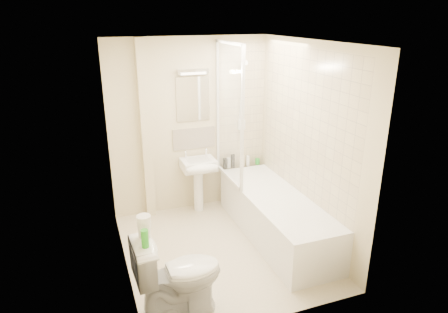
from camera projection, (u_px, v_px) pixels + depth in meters
name	position (u px, v px, depth m)	size (l,w,h in m)	color
floor	(221.00, 249.00, 4.78)	(2.50, 2.50, 0.00)	beige
wall_back	(190.00, 127.00, 5.48)	(2.20, 0.02, 2.40)	beige
wall_left	(118.00, 168.00, 4.02)	(0.02, 2.50, 2.40)	beige
wall_right	(308.00, 144.00, 4.74)	(0.02, 2.50, 2.40)	beige
ceiling	(220.00, 42.00, 3.97)	(2.20, 2.50, 0.02)	white
tile_back	(241.00, 107.00, 5.64)	(0.70, 0.01, 1.75)	beige
tile_right	(305.00, 125.00, 4.71)	(0.01, 2.10, 1.75)	beige
pipe_boxing	(146.00, 132.00, 5.23)	(0.12, 0.12, 2.40)	beige
splashback	(194.00, 138.00, 5.55)	(0.60, 0.01, 0.30)	beige
mirror	(193.00, 99.00, 5.36)	(0.46, 0.01, 0.60)	white
strip_light	(193.00, 72.00, 5.21)	(0.42, 0.07, 0.07)	silver
bathtub	(276.00, 215.00, 4.98)	(0.70, 2.10, 0.55)	white
shower_screen	(229.00, 114.00, 5.13)	(0.04, 0.92, 1.80)	white
shower_fixture	(242.00, 99.00, 5.56)	(0.10, 0.16, 0.99)	white
pedestal_sink	(199.00, 171.00, 5.48)	(0.46, 0.44, 0.89)	white
bottle_black_a	(225.00, 163.00, 5.75)	(0.06, 0.06, 0.15)	black
bottle_white_a	(229.00, 163.00, 5.77)	(0.05, 0.05, 0.15)	silver
bottle_black_b	(233.00, 161.00, 5.78)	(0.06, 0.06, 0.20)	black
bottle_cream	(243.00, 161.00, 5.84)	(0.06, 0.06, 0.16)	beige
bottle_white_b	(248.00, 161.00, 5.87)	(0.05, 0.05, 0.15)	white
bottle_green	(257.00, 161.00, 5.93)	(0.07, 0.07, 0.09)	green
toilet	(179.00, 274.00, 3.66)	(0.82, 0.49, 0.81)	white
toilet_roll_lower	(144.00, 231.00, 3.50)	(0.11, 0.11, 0.11)	white
toilet_roll_upper	(144.00, 221.00, 3.43)	(0.12, 0.12, 0.11)	white
green_bottle	(145.00, 239.00, 3.33)	(0.06, 0.06, 0.16)	green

